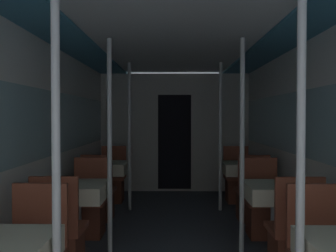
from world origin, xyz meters
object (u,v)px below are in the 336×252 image
object	(u,v)px
dining_table_right_2	(244,170)
support_pole_right_2	(220,137)
chair_left_near_1	(60,244)
chair_right_near_1	(293,245)
chair_left_far_1	(88,212)
dining_table_left_2	(106,170)
support_pole_left_1	(110,146)
support_pole_right_0	(301,172)
support_pole_right_1	(242,146)
support_pole_left_2	(130,137)
chair_left_near_2	(99,200)
chair_left_far_2	(112,185)
support_pole_left_0	(56,171)
dining_table_left_1	(76,195)
chair_right_far_1	(263,213)
dining_table_right_1	(276,195)
chair_right_far_2	(237,185)
chair_right_near_2	(251,200)

from	to	relation	value
dining_table_right_2	support_pole_right_2	distance (m)	0.63
chair_left_near_1	chair_right_near_1	bearing A→B (deg)	0.00
chair_left_far_1	dining_table_left_2	xyz separation A→B (m)	(0.00, 1.24, 0.33)
chair_left_near_1	support_pole_left_1	world-z (taller)	support_pole_left_1
support_pole_right_0	support_pole_right_1	world-z (taller)	same
support_pole_left_2	dining_table_right_2	distance (m)	1.84
chair_left_near_2	support_pole_right_0	bearing A→B (deg)	-59.94
chair_left_far_2	chair_right_near_1	distance (m)	3.64
support_pole_left_0	dining_table_left_1	size ratio (longest dim) A/B	3.09
dining_table_left_1	support_pole_left_2	xyz separation A→B (m)	(0.36, 1.81, 0.52)
chair_right_near_1	support_pole_right_1	xyz separation A→B (m)	(-0.36, 0.57, 0.85)
support_pole_left_0	dining_table_left_2	xyz separation A→B (m)	(-0.36, 3.62, -0.52)
chair_right_far_1	chair_right_near_1	bearing A→B (deg)	90.00
chair_left_near_2	support_pole_right_1	distance (m)	2.32
chair_right_near_1	dining_table_right_1	bearing A→B (deg)	90.00
chair_left_near_1	chair_right_near_1	distance (m)	2.13
chair_left_far_2	dining_table_right_1	distance (m)	3.21
support_pole_left_1	support_pole_right_1	world-z (taller)	same
chair_left_near_1	dining_table_right_1	distance (m)	2.23
chair_left_near_2	support_pole_left_2	world-z (taller)	support_pole_left_2
chair_left_far_1	chair_right_far_1	bearing A→B (deg)	-180.00
dining_table_left_2	support_pole_left_0	bearing A→B (deg)	-84.30
chair_left_near_2	support_pole_left_0	bearing A→B (deg)	-83.24
dining_table_right_1	chair_right_near_1	distance (m)	0.66
dining_table_left_1	chair_left_far_2	world-z (taller)	chair_left_far_2
support_pole_left_2	support_pole_right_2	bearing A→B (deg)	0.00
dining_table_left_1	chair_right_far_2	bearing A→B (deg)	48.26
chair_right_near_1	dining_table_right_2	size ratio (longest dim) A/B	1.27
support_pole_right_2	support_pole_right_1	bearing A→B (deg)	-90.00
support_pole_right_0	chair_right_near_2	size ratio (longest dim) A/B	2.44
dining_table_left_2	support_pole_right_1	xyz separation A→B (m)	(1.76, -1.81, 0.52)
support_pole_left_1	chair_left_far_1	bearing A→B (deg)	122.27
support_pole_right_0	chair_right_far_1	world-z (taller)	support_pole_right_0
chair_left_near_1	support_pole_left_1	distance (m)	1.09
support_pole_right_1	chair_right_near_2	world-z (taller)	support_pole_right_1
support_pole_left_1	dining_table_right_2	bearing A→B (deg)	45.74
support_pole_left_2	dining_table_left_1	bearing A→B (deg)	-101.28
dining_table_right_1	chair_right_near_1	xyz separation A→B (m)	(0.00, -0.57, -0.33)
chair_right_near_2	support_pole_left_2	bearing A→B (deg)	162.04
chair_right_near_1	chair_right_far_2	bearing A→B (deg)	90.00
support_pole_left_0	chair_right_near_2	xyz separation A→B (m)	(1.76, 3.05, -0.85)
support_pole_right_1	dining_table_right_2	world-z (taller)	support_pole_right_1
support_pole_left_0	dining_table_left_1	distance (m)	1.92
chair_left_near_2	support_pole_right_0	world-z (taller)	support_pole_right_0
dining_table_left_1	chair_right_far_2	xyz separation A→B (m)	(2.13, 2.38, -0.33)
dining_table_left_1	chair_right_near_1	xyz separation A→B (m)	(2.13, -0.57, -0.33)
dining_table_right_2	chair_right_far_2	distance (m)	0.66
dining_table_left_1	chair_right_near_1	bearing A→B (deg)	-15.06
dining_table_left_2	chair_right_near_2	bearing A→B (deg)	-15.06
chair_right_near_1	support_pole_left_0	bearing A→B (deg)	-144.93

